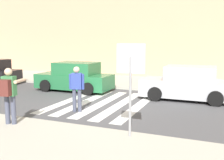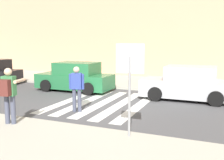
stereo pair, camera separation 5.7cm
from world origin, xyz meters
The scene contains 13 objects.
ground_plane centered at (0.00, 0.00, 0.00)m, with size 120.00×120.00×0.00m, color #4C4C4F.
sidewalk_far centered at (0.00, 6.00, 0.07)m, with size 60.00×4.80×0.14m, color #B2AD9E.
building_facade_far centered at (0.00, 10.40, 3.21)m, with size 56.00×4.00×6.43m, color tan.
crosswalk_stripe_0 centered at (-1.60, 0.20, 0.00)m, with size 0.44×5.20×0.01m, color silver.
crosswalk_stripe_1 centered at (-0.80, 0.20, 0.00)m, with size 0.44×5.20×0.01m, color silver.
crosswalk_stripe_2 centered at (0.00, 0.20, 0.00)m, with size 0.44×5.20×0.01m, color silver.
crosswalk_stripe_3 centered at (0.80, 0.20, 0.00)m, with size 0.44×5.20×0.01m, color silver.
crosswalk_stripe_4 centered at (1.60, 0.20, 0.00)m, with size 0.44×5.20×0.01m, color silver.
stop_sign centered at (2.50, -3.55, 1.93)m, with size 0.76×0.08×2.46m.
photographer_with_backpack centered at (-1.22, -3.96, 1.17)m, with size 0.69×0.92×1.72m.
pedestrian_crossing centered at (-0.31, -1.48, 0.97)m, with size 0.56×0.34×1.72m.
parked_car_green centered at (-2.60, 2.30, 0.73)m, with size 4.10×1.92×1.55m.
parked_car_silver centered at (3.32, 2.30, 0.73)m, with size 4.10×1.92×1.55m.
Camera 1 is at (4.61, -9.96, 2.64)m, focal length 42.00 mm.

